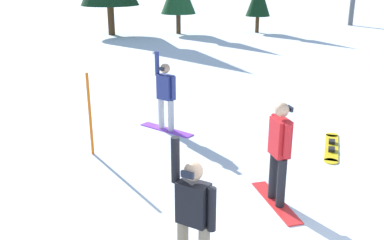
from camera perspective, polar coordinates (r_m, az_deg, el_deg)
The scene contains 5 objects.
snowboarder_foreground at distance 5.66m, azimuth 0.18°, elevation -12.48°, with size 1.25×1.31×1.92m.
snowboarder_midground at distance 7.49m, azimuth 11.27°, elevation -4.02°, with size 0.32×1.53×1.82m.
snowboarder_background at distance 10.85m, azimuth -3.45°, elevation 3.30°, with size 1.14×1.43×1.98m.
loose_snowboard_near_right at distance 10.52m, azimuth 17.71°, elevation -3.35°, with size 1.31×1.77×0.09m.
trail_marker_pole at distance 9.64m, azimuth -13.14°, elevation 0.69°, with size 0.06×0.06×1.83m, color orange.
Camera 1 is at (-2.49, -4.23, 3.84)m, focal length 40.98 mm.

